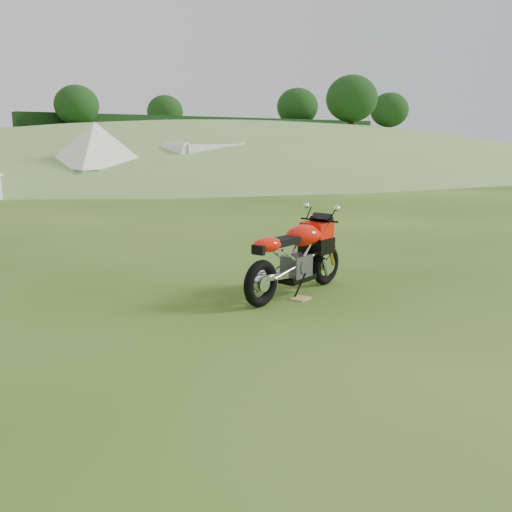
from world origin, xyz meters
TOP-DOWN VIEW (x-y plane):
  - ground at (0.00, 0.00)m, footprint 120.00×120.00m
  - hillside at (24.00, 40.00)m, footprint 80.00×64.00m
  - hedgerow at (24.00, 40.00)m, footprint 36.00×1.20m
  - sport_motorcycle at (1.25, 1.29)m, footprint 2.19×1.08m
  - plywood_board at (1.15, 1.04)m, footprint 0.32×0.29m
  - tent_mid at (5.28, 20.94)m, footprint 3.94×3.94m
  - caravan at (10.80, 20.53)m, footprint 4.76×2.75m

SIDE VIEW (x-z plane):
  - ground at x=0.00m, z-range 0.00..0.00m
  - hillside at x=24.00m, z-range -4.00..4.00m
  - hedgerow at x=24.00m, z-range -4.30..4.30m
  - plywood_board at x=1.15m, z-range 0.00..0.02m
  - sport_motorcycle at x=1.25m, z-range 0.00..1.27m
  - caravan at x=10.80m, z-range 0.00..2.10m
  - tent_mid at x=5.28m, z-range 0.00..2.88m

